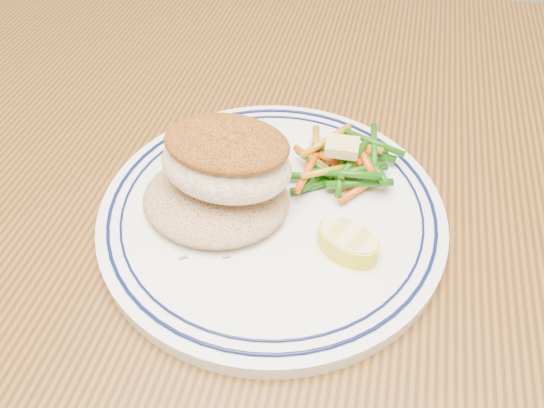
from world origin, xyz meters
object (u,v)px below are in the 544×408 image
at_px(dining_table, 320,254).
at_px(fish_fillet, 226,159).
at_px(lemon_wedge, 348,241).
at_px(plate, 272,212).
at_px(rice_pilaf, 216,196).
at_px(vegetable_pile, 343,161).

distance_m(dining_table, fish_fillet, 0.18).
bearing_deg(lemon_wedge, plate, 155.44).
bearing_deg(rice_pilaf, vegetable_pile, 34.09).
height_order(dining_table, fish_fillet, fish_fillet).
relative_size(rice_pilaf, lemon_wedge, 1.96).
relative_size(plate, vegetable_pile, 2.63).
bearing_deg(fish_fillet, plate, -3.70).
relative_size(plate, rice_pilaf, 2.35).
height_order(fish_fillet, lemon_wedge, fish_fillet).
xyz_separation_m(plate, vegetable_pile, (0.05, 0.06, 0.02)).
height_order(fish_fillet, vegetable_pile, fish_fillet).
xyz_separation_m(fish_fillet, lemon_wedge, (0.11, -0.03, -0.04)).
distance_m(rice_pilaf, vegetable_pile, 0.12).
relative_size(dining_table, vegetable_pile, 13.05).
xyz_separation_m(dining_table, lemon_wedge, (0.03, -0.08, 0.12)).
xyz_separation_m(vegetable_pile, lemon_wedge, (0.02, -0.09, -0.00)).
height_order(plate, lemon_wedge, lemon_wedge).
bearing_deg(plate, lemon_wedge, -24.56).
bearing_deg(rice_pilaf, plate, 9.86).
bearing_deg(rice_pilaf, dining_table, 32.09).
bearing_deg(lemon_wedge, rice_pilaf, 168.65).
xyz_separation_m(plate, rice_pilaf, (-0.05, -0.01, 0.02)).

